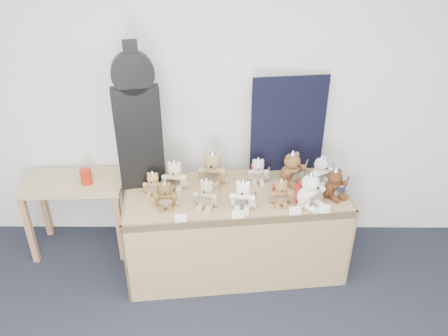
{
  "coord_description": "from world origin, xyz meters",
  "views": [
    {
      "loc": [
        0.21,
        -1.0,
        2.63
      ],
      "look_at": [
        0.2,
        1.87,
        1.02
      ],
      "focal_mm": 35.0,
      "sensor_mm": 36.0,
      "label": 1
    }
  ],
  "objects_px": {
    "teddy_front_far_left": "(165,196)",
    "teddy_front_right": "(281,193)",
    "display_table": "(237,214)",
    "teddy_back_end": "(321,171)",
    "teddy_front_centre": "(243,196)",
    "teddy_back_centre_left": "(212,170)",
    "teddy_back_far_left": "(153,184)",
    "teddy_back_right": "(292,170)",
    "guitar_case": "(138,120)",
    "teddy_front_end": "(335,185)",
    "teddy_front_far_right": "(310,192)",
    "red_cup": "(86,177)",
    "teddy_back_centre_right": "(258,171)",
    "teddy_front_left": "(206,194)",
    "side_table": "(76,193)",
    "teddy_back_left": "(175,176)"
  },
  "relations": [
    {
      "from": "side_table",
      "to": "teddy_front_right",
      "type": "height_order",
      "value": "teddy_front_right"
    },
    {
      "from": "teddy_front_right",
      "to": "teddy_back_right",
      "type": "height_order",
      "value": "teddy_back_right"
    },
    {
      "from": "red_cup",
      "to": "teddy_back_centre_left",
      "type": "relative_size",
      "value": 0.41
    },
    {
      "from": "guitar_case",
      "to": "teddy_front_far_right",
      "type": "height_order",
      "value": "guitar_case"
    },
    {
      "from": "teddy_front_left",
      "to": "teddy_back_centre_right",
      "type": "xyz_separation_m",
      "value": [
        0.41,
        0.37,
        -0.01
      ]
    },
    {
      "from": "guitar_case",
      "to": "teddy_front_left",
      "type": "height_order",
      "value": "guitar_case"
    },
    {
      "from": "red_cup",
      "to": "teddy_back_right",
      "type": "height_order",
      "value": "teddy_back_right"
    },
    {
      "from": "teddy_front_right",
      "to": "teddy_back_right",
      "type": "xyz_separation_m",
      "value": [
        0.13,
        0.31,
        0.03
      ]
    },
    {
      "from": "teddy_front_end",
      "to": "teddy_back_centre_left",
      "type": "height_order",
      "value": "teddy_back_centre_left"
    },
    {
      "from": "side_table",
      "to": "guitar_case",
      "type": "distance_m",
      "value": 0.98
    },
    {
      "from": "side_table",
      "to": "red_cup",
      "type": "xyz_separation_m",
      "value": [
        0.13,
        -0.04,
        0.19
      ]
    },
    {
      "from": "teddy_back_right",
      "to": "teddy_back_far_left",
      "type": "distance_m",
      "value": 1.14
    },
    {
      "from": "teddy_front_end",
      "to": "teddy_back_end",
      "type": "bearing_deg",
      "value": 78.59
    },
    {
      "from": "red_cup",
      "to": "teddy_front_left",
      "type": "bearing_deg",
      "value": -20.33
    },
    {
      "from": "teddy_back_centre_left",
      "to": "teddy_back_far_left",
      "type": "distance_m",
      "value": 0.5
    },
    {
      "from": "teddy_front_far_right",
      "to": "teddy_back_far_left",
      "type": "bearing_deg",
      "value": 133.81
    },
    {
      "from": "teddy_back_centre_right",
      "to": "teddy_back_end",
      "type": "bearing_deg",
      "value": -2.93
    },
    {
      "from": "display_table",
      "to": "teddy_back_right",
      "type": "bearing_deg",
      "value": 19.87
    },
    {
      "from": "teddy_front_centre",
      "to": "teddy_front_right",
      "type": "height_order",
      "value": "teddy_front_centre"
    },
    {
      "from": "teddy_front_far_left",
      "to": "teddy_back_far_left",
      "type": "distance_m",
      "value": 0.22
    },
    {
      "from": "teddy_back_left",
      "to": "guitar_case",
      "type": "bearing_deg",
      "value": 169.44
    },
    {
      "from": "guitar_case",
      "to": "red_cup",
      "type": "height_order",
      "value": "guitar_case"
    },
    {
      "from": "teddy_front_centre",
      "to": "teddy_front_left",
      "type": "bearing_deg",
      "value": -177.8
    },
    {
      "from": "red_cup",
      "to": "teddy_back_end",
      "type": "relative_size",
      "value": 0.49
    },
    {
      "from": "red_cup",
      "to": "teddy_back_end",
      "type": "distance_m",
      "value": 1.96
    },
    {
      "from": "red_cup",
      "to": "teddy_front_end",
      "type": "distance_m",
      "value": 2.05
    },
    {
      "from": "teddy_back_left",
      "to": "teddy_back_centre_left",
      "type": "relative_size",
      "value": 0.87
    },
    {
      "from": "guitar_case",
      "to": "teddy_front_end",
      "type": "relative_size",
      "value": 4.33
    },
    {
      "from": "teddy_front_centre",
      "to": "teddy_front_right",
      "type": "relative_size",
      "value": 1.15
    },
    {
      "from": "guitar_case",
      "to": "teddy_front_end",
      "type": "distance_m",
      "value": 1.61
    },
    {
      "from": "teddy_front_far_left",
      "to": "teddy_front_far_right",
      "type": "relative_size",
      "value": 0.76
    },
    {
      "from": "display_table",
      "to": "teddy_back_end",
      "type": "distance_m",
      "value": 0.78
    },
    {
      "from": "side_table",
      "to": "teddy_front_left",
      "type": "distance_m",
      "value": 1.27
    },
    {
      "from": "teddy_back_centre_right",
      "to": "teddy_front_right",
      "type": "bearing_deg",
      "value": -66.0
    },
    {
      "from": "teddy_front_far_left",
      "to": "teddy_front_left",
      "type": "height_order",
      "value": "teddy_front_left"
    },
    {
      "from": "teddy_front_left",
      "to": "teddy_back_far_left",
      "type": "distance_m",
      "value": 0.47
    },
    {
      "from": "teddy_front_right",
      "to": "teddy_back_far_left",
      "type": "distance_m",
      "value": 1.01
    },
    {
      "from": "teddy_front_centre",
      "to": "teddy_back_centre_left",
      "type": "bearing_deg",
      "value": 131.22
    },
    {
      "from": "teddy_front_centre",
      "to": "guitar_case",
      "type": "bearing_deg",
      "value": 165.19
    },
    {
      "from": "red_cup",
      "to": "teddy_back_far_left",
      "type": "xyz_separation_m",
      "value": [
        0.6,
        -0.21,
        0.05
      ]
    },
    {
      "from": "side_table",
      "to": "teddy_back_right",
      "type": "relative_size",
      "value": 2.76
    },
    {
      "from": "guitar_case",
      "to": "teddy_back_far_left",
      "type": "relative_size",
      "value": 5.46
    },
    {
      "from": "side_table",
      "to": "teddy_front_end",
      "type": "bearing_deg",
      "value": -10.42
    },
    {
      "from": "display_table",
      "to": "side_table",
      "type": "relative_size",
      "value": 2.13
    },
    {
      "from": "teddy_front_far_right",
      "to": "teddy_back_far_left",
      "type": "relative_size",
      "value": 1.45
    },
    {
      "from": "teddy_front_far_right",
      "to": "teddy_back_centre_left",
      "type": "bearing_deg",
      "value": 117.95
    },
    {
      "from": "teddy_front_far_left",
      "to": "teddy_front_right",
      "type": "bearing_deg",
      "value": -2.56
    },
    {
      "from": "guitar_case",
      "to": "teddy_back_far_left",
      "type": "distance_m",
      "value": 0.52
    },
    {
      "from": "teddy_back_left",
      "to": "teddy_front_centre",
      "type": "bearing_deg",
      "value": -25.53
    },
    {
      "from": "teddy_front_centre",
      "to": "teddy_back_centre_right",
      "type": "relative_size",
      "value": 1.14
    }
  ]
}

